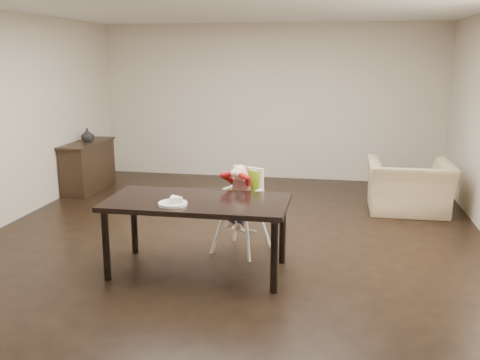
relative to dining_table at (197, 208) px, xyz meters
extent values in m
plane|color=black|center=(0.16, 0.93, -0.67)|extent=(7.00, 7.00, 0.00)
cube|color=beige|center=(0.16, 4.43, 0.68)|extent=(6.00, 0.02, 2.70)
cube|color=beige|center=(0.16, -2.57, 0.68)|extent=(6.00, 0.02, 2.70)
cube|color=white|center=(0.16, 0.93, 2.03)|extent=(6.00, 7.00, 0.02)
cube|color=black|center=(0.00, 0.00, 0.05)|extent=(1.80, 0.90, 0.05)
cylinder|color=black|center=(-0.82, -0.37, -0.32)|extent=(0.07, 0.07, 0.70)
cylinder|color=black|center=(0.82, -0.37, -0.32)|extent=(0.07, 0.07, 0.70)
cylinder|color=black|center=(-0.82, 0.37, -0.32)|extent=(0.07, 0.07, 0.70)
cylinder|color=black|center=(0.82, 0.37, -0.32)|extent=(0.07, 0.07, 0.70)
cylinder|color=white|center=(0.09, 0.53, -0.41)|extent=(0.05, 0.05, 0.53)
cylinder|color=white|center=(0.44, 0.40, -0.41)|extent=(0.05, 0.05, 0.53)
cylinder|color=white|center=(0.22, 0.89, -0.41)|extent=(0.05, 0.05, 0.53)
cylinder|color=white|center=(0.57, 0.75, -0.41)|extent=(0.05, 0.05, 0.53)
cube|color=white|center=(0.33, 0.64, -0.15)|extent=(0.47, 0.45, 0.05)
cube|color=#8AD01A|center=(0.33, 0.64, -0.11)|extent=(0.38, 0.37, 0.03)
cube|color=white|center=(0.38, 0.78, 0.07)|extent=(0.37, 0.18, 0.39)
cube|color=#8AD01A|center=(0.37, 0.75, 0.06)|extent=(0.31, 0.13, 0.36)
cube|color=black|center=(0.29, 0.71, 0.06)|extent=(0.09, 0.17, 0.02)
cube|color=black|center=(0.41, 0.67, 0.06)|extent=(0.09, 0.17, 0.02)
cylinder|color=#A01412|center=(0.33, 0.64, 0.03)|extent=(0.28, 0.28, 0.25)
sphere|color=beige|center=(0.33, 0.63, 0.24)|extent=(0.22, 0.22, 0.17)
ellipsoid|color=brown|center=(0.33, 0.65, 0.25)|extent=(0.22, 0.21, 0.13)
sphere|color=beige|center=(0.26, 0.55, 0.24)|extent=(0.10, 0.10, 0.08)
sphere|color=beige|center=(0.33, 0.53, 0.24)|extent=(0.10, 0.10, 0.08)
cylinder|color=white|center=(-0.18, -0.22, 0.09)|extent=(0.32, 0.32, 0.02)
torus|color=white|center=(-0.18, -0.22, 0.10)|extent=(0.32, 0.32, 0.01)
imported|color=tan|center=(2.36, 2.57, -0.18)|extent=(1.12, 0.73, 0.98)
cube|color=black|center=(-2.62, 2.98, -0.29)|extent=(0.40, 1.20, 0.76)
cube|color=black|center=(-2.62, 2.98, 0.10)|extent=(0.44, 1.26, 0.03)
imported|color=#99999E|center=(-2.62, 3.02, 0.22)|extent=(0.25, 0.25, 0.21)
camera|label=1|loc=(1.34, -4.95, 1.47)|focal=40.00mm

